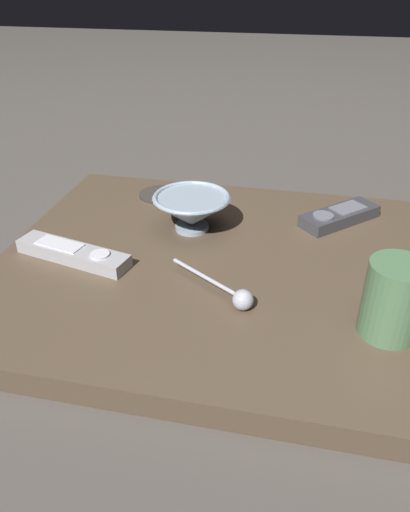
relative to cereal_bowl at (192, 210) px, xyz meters
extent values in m
plane|color=#47423D|center=(-0.09, -0.06, -0.07)|extent=(6.00, 6.00, 0.00)
cube|color=#4C3D2D|center=(-0.09, -0.06, -0.06)|extent=(0.58, 0.68, 0.04)
cylinder|color=#8C9EAD|center=(0.00, 0.00, -0.03)|extent=(0.06, 0.06, 0.01)
cone|color=#8C9EAD|center=(0.00, 0.00, 0.00)|extent=(0.13, 0.13, 0.05)
torus|color=#8C9EAD|center=(0.00, 0.00, 0.02)|extent=(0.13, 0.13, 0.01)
cylinder|color=#4C724C|center=(-0.21, -0.30, 0.01)|extent=(0.07, 0.07, 0.10)
cylinder|color=#A3A5B2|center=(-0.16, -0.06, -0.02)|extent=(0.08, 0.12, 0.01)
sphere|color=#A3A5B2|center=(-0.21, -0.12, -0.02)|extent=(0.03, 0.03, 0.03)
cube|color=#38383D|center=(0.08, -0.25, -0.03)|extent=(0.14, 0.15, 0.02)
cylinder|color=slate|center=(0.05, -0.22, -0.01)|extent=(0.04, 0.04, 0.00)
cube|color=slate|center=(0.10, -0.27, -0.01)|extent=(0.07, 0.07, 0.00)
cube|color=#9E9EA3|center=(-0.14, 0.16, -0.03)|extent=(0.08, 0.20, 0.02)
cylinder|color=silver|center=(-0.15, 0.11, -0.01)|extent=(0.03, 0.03, 0.00)
cube|color=silver|center=(-0.13, 0.18, -0.01)|extent=(0.05, 0.08, 0.00)
cylinder|color=#332D28|center=(0.12, 0.09, -0.03)|extent=(0.08, 0.08, 0.01)
camera|label=1|loc=(-0.73, -0.18, 0.37)|focal=34.08mm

